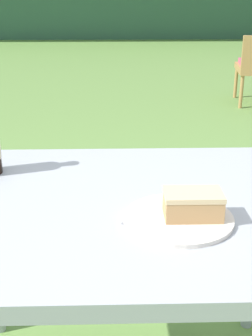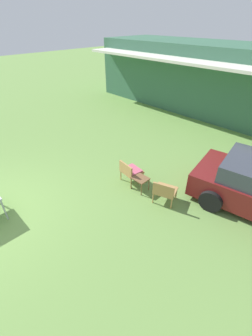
% 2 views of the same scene
% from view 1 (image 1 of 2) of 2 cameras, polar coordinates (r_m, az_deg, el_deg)
% --- Properties ---
extents(patio_table, '(1.00, 0.80, 0.69)m').
position_cam_1_polar(patio_table, '(1.19, 0.13, -6.75)').
color(patio_table, '#9EA3A8').
rests_on(patio_table, ground_plane).
extents(cake_on_plate, '(0.25, 0.25, 0.07)m').
position_cam_1_polar(cake_on_plate, '(1.07, 7.27, -5.26)').
color(cake_on_plate, silver).
rests_on(cake_on_plate, patio_table).
extents(fork, '(0.19, 0.06, 0.01)m').
position_cam_1_polar(fork, '(1.08, 4.20, -5.97)').
color(fork, silver).
rests_on(fork, patio_table).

